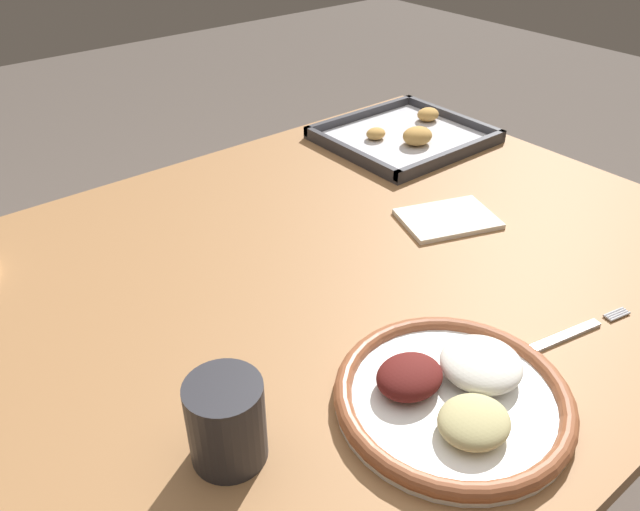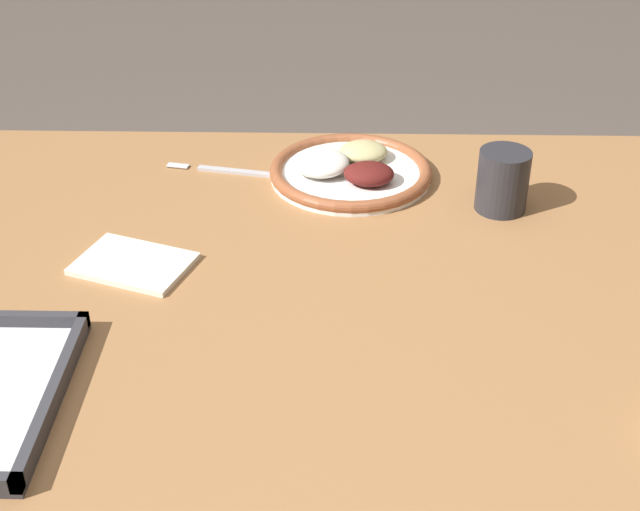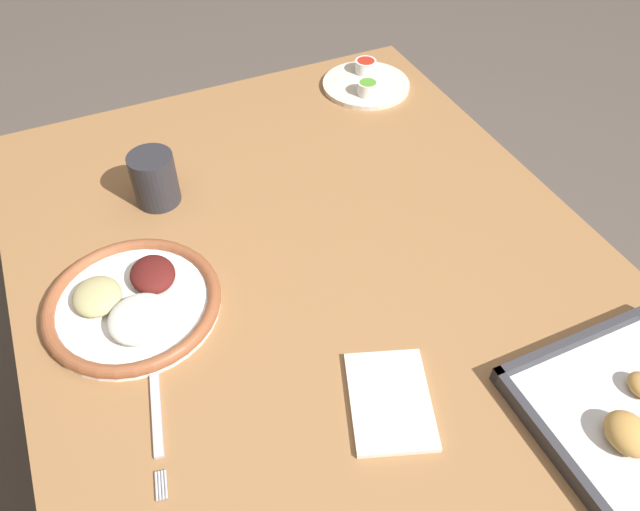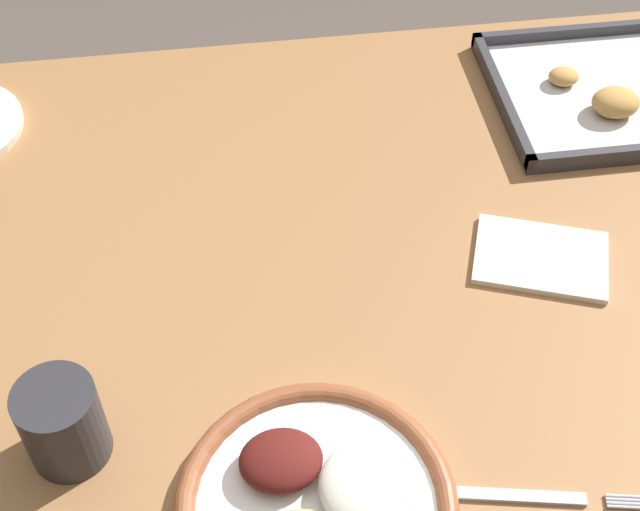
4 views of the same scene
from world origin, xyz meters
name	(u,v)px [view 1 (image 1 of 4)]	position (x,y,z in m)	size (l,w,h in m)	color
dining_table	(329,326)	(0.00, 0.00, 0.64)	(1.19, 0.89, 0.74)	olive
dinner_plate	(454,394)	(-0.06, -0.28, 0.76)	(0.26, 0.26, 0.04)	white
fork	(558,339)	(0.12, -0.29, 0.75)	(0.21, 0.05, 0.00)	#B2B2B7
baking_tray	(406,135)	(0.41, 0.26, 0.75)	(0.30, 0.27, 0.04)	#333338
drinking_cup	(226,422)	(-0.28, -0.18, 0.79)	(0.08, 0.08, 0.09)	#28282D
napkin	(448,219)	(0.23, -0.02, 0.75)	(0.17, 0.15, 0.01)	silver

